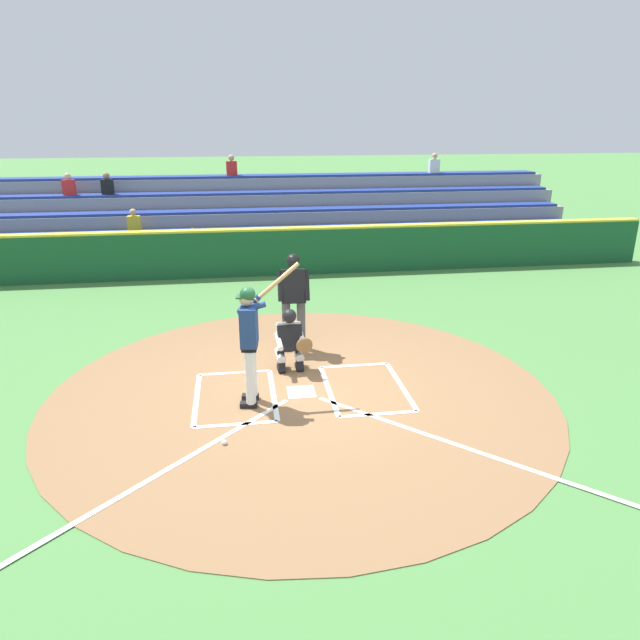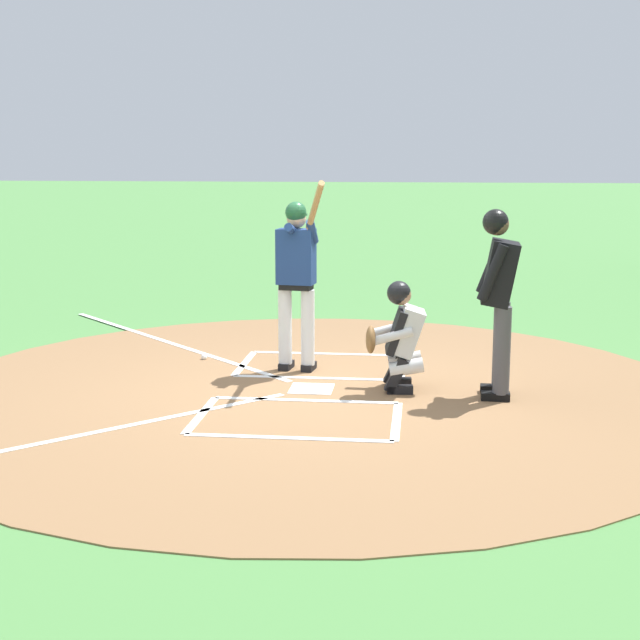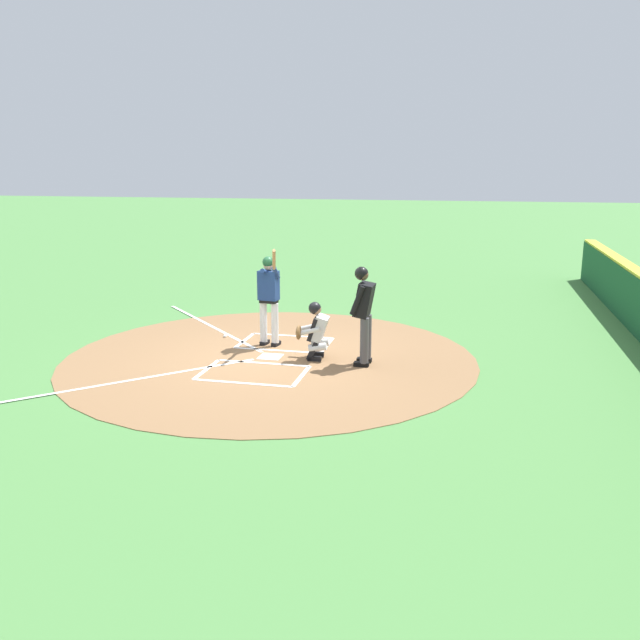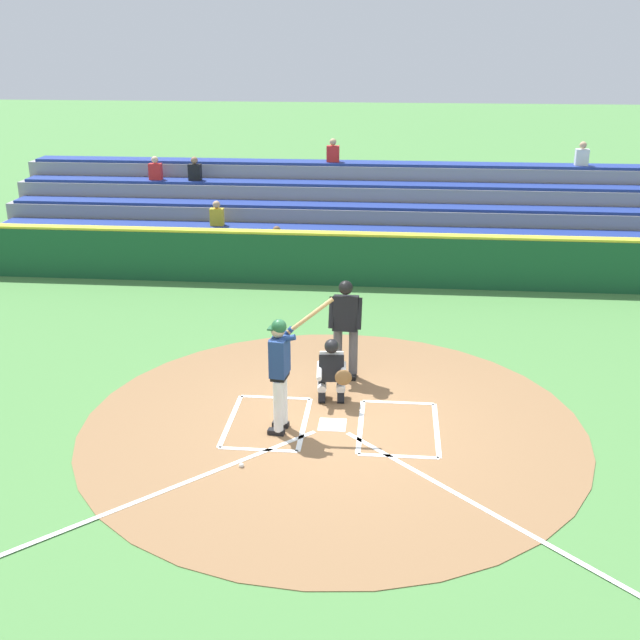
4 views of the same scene
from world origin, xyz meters
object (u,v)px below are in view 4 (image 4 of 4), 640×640
batter (281,367)px  plate_umpire (346,322)px  catcher (332,369)px  baseball (241,465)px

batter → plate_umpire: bearing=-112.3°
batter → catcher: 1.44m
batter → catcher: (-0.70, -1.15, -0.51)m
batter → plate_umpire: 2.27m
batter → catcher: size_ratio=1.88×
catcher → baseball: bearing=63.9°
batter → catcher: batter is taller
batter → plate_umpire: batter is taller
batter → baseball: bearing=69.8°
catcher → batter: bearing=58.4°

